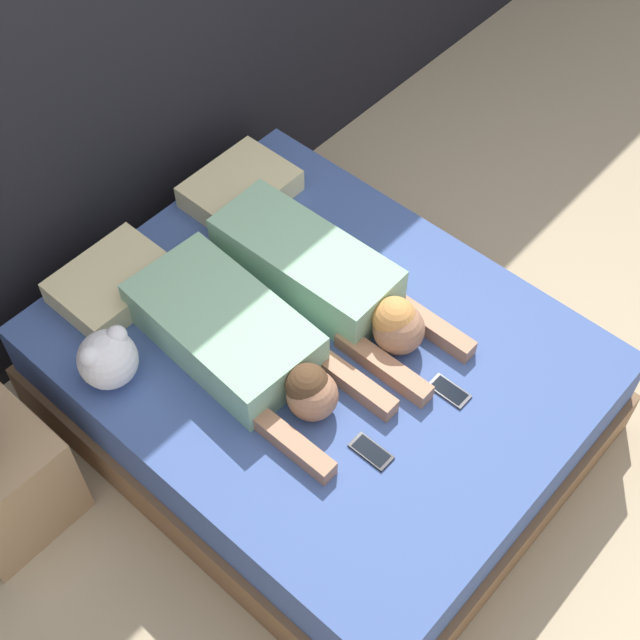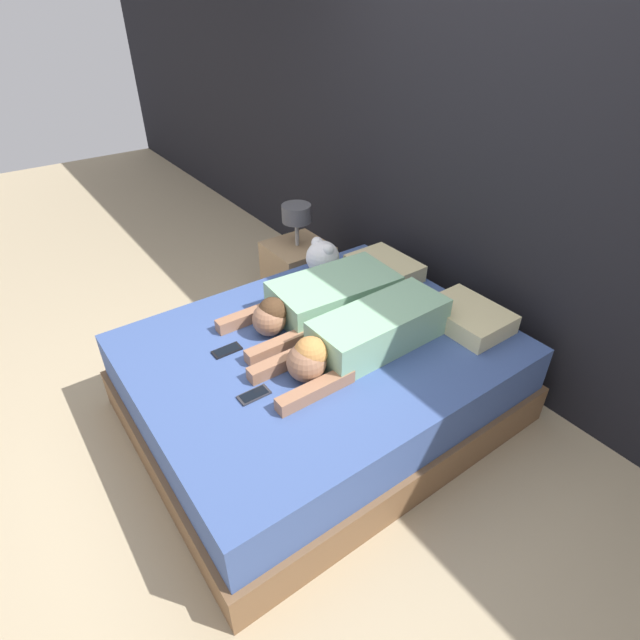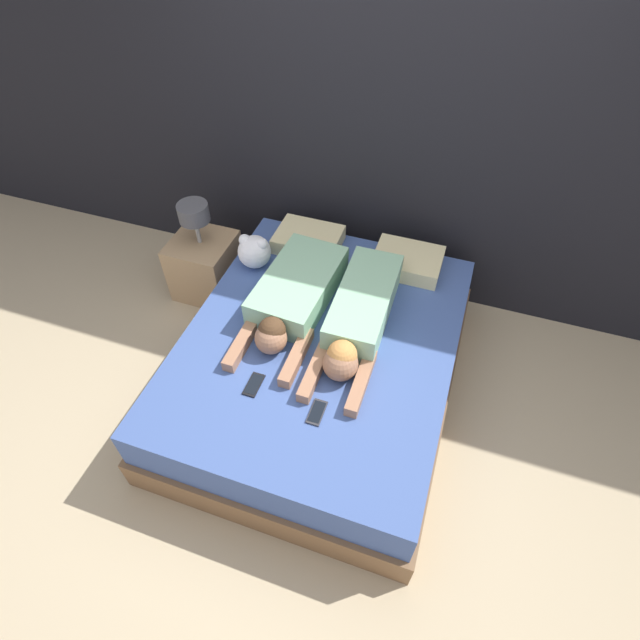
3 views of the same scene
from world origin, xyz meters
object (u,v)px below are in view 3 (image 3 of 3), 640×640
(person_right, at_px, (358,317))
(nightstand, at_px, (205,263))
(person_left, at_px, (293,296))
(cell_phone_left, at_px, (254,385))
(pillow_head_left, at_px, (308,239))
(cell_phone_right, at_px, (317,412))
(plush_toy, at_px, (254,251))
(pillow_head_right, at_px, (408,261))
(bed, at_px, (320,363))

(person_right, height_order, nightstand, nightstand)
(person_left, relative_size, cell_phone_left, 6.87)
(pillow_head_left, xyz_separation_m, person_left, (0.12, -0.60, 0.04))
(person_right, xyz_separation_m, cell_phone_right, (-0.04, -0.63, -0.10))
(person_right, bearing_deg, cell_phone_left, -126.13)
(person_right, relative_size, cell_phone_left, 7.14)
(plush_toy, bearing_deg, cell_phone_left, -66.72)
(plush_toy, bearing_deg, pillow_head_right, 17.34)
(bed, xyz_separation_m, cell_phone_left, (-0.23, -0.45, 0.26))
(pillow_head_right, bearing_deg, bed, -114.46)
(cell_phone_left, distance_m, plush_toy, 1.01)
(bed, distance_m, plush_toy, 0.87)
(person_left, bearing_deg, bed, -37.34)
(pillow_head_left, xyz_separation_m, pillow_head_right, (0.71, 0.00, 0.00))
(person_left, xyz_separation_m, cell_phone_left, (0.01, -0.63, -0.09))
(bed, xyz_separation_m, pillow_head_right, (0.35, 0.78, 0.31))
(pillow_head_right, height_order, nightstand, nightstand)
(cell_phone_right, bearing_deg, person_left, 119.87)
(plush_toy, bearing_deg, nightstand, 165.30)
(bed, bearing_deg, cell_phone_left, -117.27)
(pillow_head_right, relative_size, cell_phone_left, 2.88)
(pillow_head_left, relative_size, cell_phone_left, 2.88)
(pillow_head_left, height_order, nightstand, nightstand)
(pillow_head_left, relative_size, plush_toy, 1.90)
(plush_toy, bearing_deg, bed, -37.09)
(cell_phone_right, bearing_deg, nightstand, 139.36)
(bed, bearing_deg, person_left, 142.66)
(pillow_head_right, height_order, cell_phone_left, pillow_head_right)
(bed, relative_size, pillow_head_left, 4.53)
(pillow_head_left, relative_size, nightstand, 0.56)
(cell_phone_left, bearing_deg, cell_phone_right, -7.85)
(person_left, bearing_deg, cell_phone_left, -89.47)
(person_right, distance_m, plush_toy, 0.89)
(cell_phone_right, bearing_deg, pillow_head_left, 111.69)
(cell_phone_left, xyz_separation_m, cell_phone_right, (0.38, -0.05, 0.00))
(cell_phone_right, xyz_separation_m, plush_toy, (-0.78, 0.97, 0.11))
(pillow_head_right, bearing_deg, cell_phone_right, -98.89)
(bed, distance_m, cell_phone_right, 0.58)
(pillow_head_left, relative_size, person_right, 0.40)
(pillow_head_right, distance_m, plush_toy, 1.03)
(bed, distance_m, person_right, 0.43)
(bed, relative_size, pillow_head_right, 4.53)
(bed, relative_size, nightstand, 2.56)
(pillow_head_right, relative_size, cell_phone_right, 2.88)
(pillow_head_left, bearing_deg, pillow_head_right, 0.00)
(person_right, xyz_separation_m, plush_toy, (-0.82, 0.34, 0.01))
(person_left, relative_size, cell_phone_right, 6.87)
(pillow_head_left, relative_size, person_left, 0.42)
(bed, distance_m, nightstand, 1.28)
(pillow_head_right, bearing_deg, person_right, -103.99)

